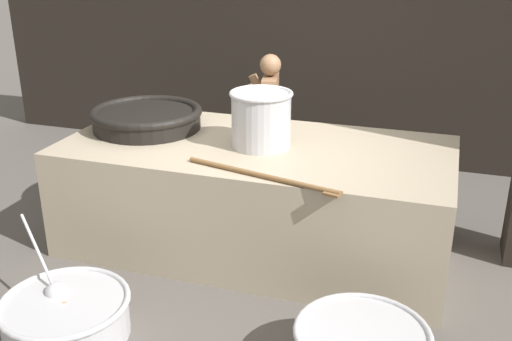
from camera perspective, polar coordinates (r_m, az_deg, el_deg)
ground_plane at (r=5.73m, az=-0.00°, el=-6.96°), size 60.00×60.00×0.00m
back_wall at (r=7.68m, az=6.42°, el=13.62°), size 9.19×0.24×3.37m
hearth_platform at (r=5.51m, az=-0.00°, el=-2.41°), size 3.44×1.65×1.00m
giant_wok_near at (r=5.83m, az=-10.36°, el=5.00°), size 1.06×1.06×0.20m
stock_pot at (r=5.20m, az=0.50°, el=5.00°), size 0.55×0.55×0.49m
stirring_paddle at (r=4.56m, az=1.09°, el=-0.62°), size 1.32×0.38×0.04m
cook at (r=6.41m, az=1.26°, el=4.58°), size 0.44×0.63×1.59m
prep_bowl_vegetables at (r=4.67m, az=-17.64°, el=-12.97°), size 1.10×0.94×0.70m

